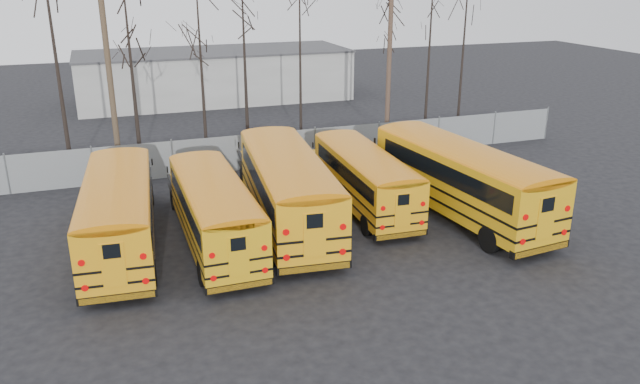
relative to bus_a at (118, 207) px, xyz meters
name	(u,v)px	position (x,y,z in m)	size (l,w,h in m)	color
ground	(319,259)	(7.07, -3.44, -1.80)	(120.00, 120.00, 0.00)	black
fence	(246,152)	(7.07, 8.56, -0.80)	(40.00, 0.04, 2.00)	gray
distant_building	(215,76)	(9.07, 28.56, 0.20)	(22.00, 8.00, 4.00)	beige
bus_a	(118,207)	(0.00, 0.00, 0.00)	(3.40, 11.13, 3.07)	black
bus_b	(213,206)	(3.56, -0.81, -0.11)	(2.39, 10.31, 2.88)	black
bus_c	(287,183)	(6.90, 0.20, 0.15)	(3.94, 12.10, 3.33)	black
bus_d	(363,173)	(10.86, 1.12, -0.15)	(2.74, 10.12, 2.81)	black
bus_e	(458,173)	(14.43, -1.19, 0.17)	(3.98, 12.23, 3.37)	black
utility_pole_left	(109,72)	(0.41, 11.84, 3.46)	(1.78, 0.64, 10.23)	brown
utility_pole_right	(389,61)	(17.42, 12.41, 3.18)	(1.73, 0.32, 9.69)	brown
tree_2	(56,61)	(-2.13, 11.37, 4.21)	(0.26, 0.26, 12.01)	black
tree_3	(133,85)	(1.59, 11.66, 2.73)	(0.26, 0.26, 9.05)	black
tree_4	(202,78)	(5.28, 11.09, 2.99)	(0.26, 0.26, 9.58)	black
tree_5	(245,68)	(8.48, 14.34, 2.93)	(0.26, 0.26, 9.45)	black
tree_6	(300,49)	(12.11, 14.42, 3.91)	(0.26, 0.26, 11.41)	black
tree_7	(390,60)	(18.05, 13.57, 3.04)	(0.26, 0.26, 9.67)	black
tree_8	(429,54)	(20.38, 12.62, 3.49)	(0.26, 0.26, 10.57)	black
tree_9	(464,41)	(24.13, 14.53, 3.95)	(0.26, 0.26, 11.50)	black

